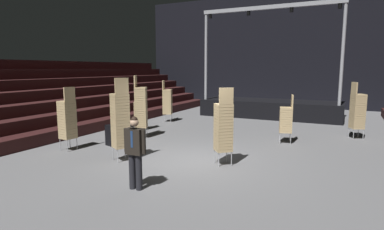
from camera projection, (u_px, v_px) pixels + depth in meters
name	position (u px, v px, depth m)	size (l,w,h in m)	color
ground_plane	(200.00, 162.00, 9.53)	(22.00, 30.00, 0.10)	slate
arena_end_wall	(289.00, 50.00, 22.25)	(22.00, 0.30, 8.00)	black
bleacher_bank_left	(36.00, 95.00, 13.83)	(5.25, 24.00, 3.15)	black
stage_riser	(270.00, 106.00, 17.90)	(7.64, 2.54, 5.97)	black
man_with_tie	(135.00, 149.00, 7.08)	(0.57, 0.24, 1.69)	black
chair_stack_front_left	(140.00, 111.00, 14.08)	(0.62, 0.62, 1.71)	#B2B5BA
chair_stack_front_right	(67.00, 119.00, 10.54)	(0.49, 0.49, 2.14)	#B2B5BA
chair_stack_mid_left	(141.00, 107.00, 12.46)	(0.59, 0.59, 2.48)	#B2B5BA
chair_stack_mid_right	(167.00, 101.00, 16.25)	(0.56, 0.56, 2.14)	#B2B5BA
chair_stack_mid_centre	(120.00, 120.00, 9.30)	(0.60, 0.60, 2.48)	#B2B5BA
chair_stack_rear_left	(357.00, 111.00, 12.29)	(0.59, 0.59, 2.22)	#B2B5BA
chair_stack_rear_right	(223.00, 126.00, 8.92)	(0.62, 0.62, 2.22)	#B2B5BA
chair_stack_rear_centre	(286.00, 119.00, 11.57)	(0.53, 0.53, 1.79)	#B2B5BA
equipment_road_case	(119.00, 136.00, 11.23)	(0.90, 0.60, 0.74)	black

